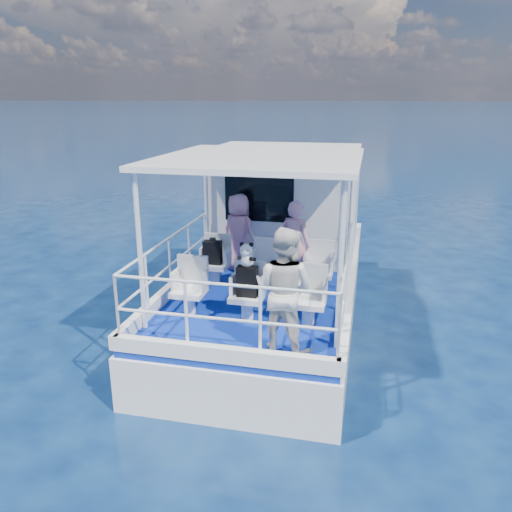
{
  "coord_description": "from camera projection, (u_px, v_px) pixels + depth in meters",
  "views": [
    {
      "loc": [
        1.62,
        -7.66,
        4.0
      ],
      "look_at": [
        -0.03,
        -0.4,
        1.65
      ],
      "focal_mm": 35.0,
      "sensor_mm": 36.0,
      "label": 1
    }
  ],
  "objects": [
    {
      "name": "deck",
      "position": [
        274.0,
        275.0,
        9.34
      ],
      "size": [
        2.9,
        6.9,
        0.1
      ],
      "primitive_type": "cube",
      "color": "#0A2595",
      "rests_on": "hull"
    },
    {
      "name": "panda",
      "position": [
        247.0,
        255.0,
        7.05
      ],
      "size": [
        0.23,
        0.19,
        0.35
      ],
      "primitive_type": null,
      "color": "white",
      "rests_on": "backpack_center"
    },
    {
      "name": "railings",
      "position": [
        255.0,
        275.0,
        7.71
      ],
      "size": [
        2.84,
        3.59,
        1.0
      ],
      "primitive_type": null,
      "color": "white",
      "rests_on": "deck"
    },
    {
      "name": "compact_camera",
      "position": [
        213.0,
        239.0,
        8.51
      ],
      "size": [
        0.1,
        0.06,
        0.06
      ],
      "primitive_type": "cube",
      "color": "black",
      "rests_on": "backpack_port"
    },
    {
      "name": "ground",
      "position": [
        263.0,
        340.0,
        8.67
      ],
      "size": [
        2000.0,
        2000.0,
        0.0
      ],
      "primitive_type": "plane",
      "color": "#081B3F",
      "rests_on": "ground"
    },
    {
      "name": "seat_port_fwd",
      "position": [
        215.0,
        273.0,
        8.72
      ],
      "size": [
        0.48,
        0.46,
        0.38
      ],
      "primitive_type": "cube",
      "color": "white",
      "rests_on": "deck"
    },
    {
      "name": "backpack_center",
      "position": [
        247.0,
        281.0,
        7.15
      ],
      "size": [
        0.3,
        0.17,
        0.44
      ],
      "primitive_type": "cube",
      "color": "black",
      "rests_on": "seat_center_aft"
    },
    {
      "name": "canopy",
      "position": [
        261.0,
        158.0,
        7.54
      ],
      "size": [
        3.0,
        3.2,
        0.08
      ],
      "primitive_type": "cube",
      "color": "white",
      "rests_on": "cabin"
    },
    {
      "name": "hull",
      "position": [
        273.0,
        316.0,
        9.6
      ],
      "size": [
        3.0,
        7.0,
        1.6
      ],
      "primitive_type": "cube",
      "color": "white",
      "rests_on": "ground"
    },
    {
      "name": "seat_stbd_fwd",
      "position": [
        318.0,
        281.0,
        8.34
      ],
      "size": [
        0.48,
        0.46,
        0.38
      ],
      "primitive_type": "cube",
      "color": "white",
      "rests_on": "deck"
    },
    {
      "name": "seat_stbd_aft",
      "position": [
        308.0,
        312.0,
        7.13
      ],
      "size": [
        0.48,
        0.46,
        0.38
      ],
      "primitive_type": "cube",
      "color": "white",
      "rests_on": "deck"
    },
    {
      "name": "seat_center_aft",
      "position": [
        247.0,
        306.0,
        7.32
      ],
      "size": [
        0.48,
        0.46,
        0.38
      ],
      "primitive_type": "cube",
      "color": "white",
      "rests_on": "deck"
    },
    {
      "name": "cabin",
      "position": [
        286.0,
        201.0,
        10.21
      ],
      "size": [
        2.85,
        2.0,
        2.2
      ],
      "primitive_type": "cube",
      "color": "white",
      "rests_on": "deck"
    },
    {
      "name": "passenger_stbd_fwd",
      "position": [
        295.0,
        244.0,
        8.42
      ],
      "size": [
        0.64,
        0.52,
        1.51
      ],
      "primitive_type": "imported",
      "rotation": [
        0.0,
        0.0,
        2.81
      ],
      "color": "pink",
      "rests_on": "deck"
    },
    {
      "name": "passenger_stbd_aft",
      "position": [
        284.0,
        290.0,
        6.23
      ],
      "size": [
        0.93,
        0.81,
        1.63
      ],
      "primitive_type": "imported",
      "rotation": [
        0.0,
        0.0,
        2.86
      ],
      "color": "silver",
      "rests_on": "deck"
    },
    {
      "name": "canopy_posts",
      "position": [
        260.0,
        232.0,
        7.84
      ],
      "size": [
        2.77,
        2.97,
        2.2
      ],
      "color": "white",
      "rests_on": "deck"
    },
    {
      "name": "passenger_port_fwd",
      "position": [
        239.0,
        233.0,
        9.25
      ],
      "size": [
        0.65,
        0.58,
        1.46
      ],
      "primitive_type": "imported",
      "rotation": [
        0.0,
        0.0,
        2.72
      ],
      "color": "pink",
      "rests_on": "deck"
    },
    {
      "name": "backpack_port",
      "position": [
        213.0,
        252.0,
        8.57
      ],
      "size": [
        0.31,
        0.17,
        0.4
      ],
      "primitive_type": "cube",
      "color": "black",
      "rests_on": "seat_port_fwd"
    },
    {
      "name": "seat_center_fwd",
      "position": [
        265.0,
        277.0,
        8.53
      ],
      "size": [
        0.48,
        0.46,
        0.38
      ],
      "primitive_type": "cube",
      "color": "white",
      "rests_on": "deck"
    },
    {
      "name": "seat_port_aft",
      "position": [
        189.0,
        301.0,
        7.51
      ],
      "size": [
        0.48,
        0.46,
        0.38
      ],
      "primitive_type": "cube",
      "color": "white",
      "rests_on": "deck"
    }
  ]
}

